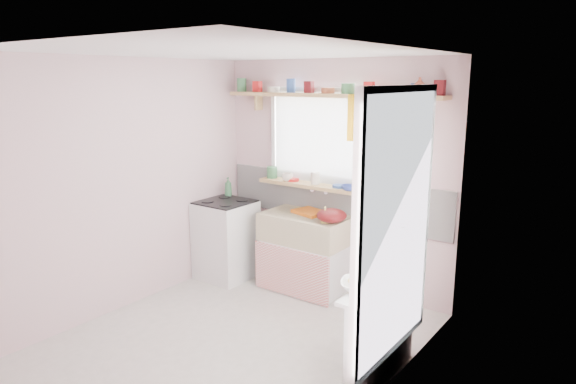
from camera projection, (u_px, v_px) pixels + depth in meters
The scene contains 19 objects.
room at pixel (353, 183), 4.61m from camera, with size 3.20×3.20×3.20m.
sink_unit at pixel (305, 252), 5.63m from camera, with size 0.95×0.65×1.11m.
cooker at pixel (226, 239), 5.97m from camera, with size 0.58×0.58×0.93m.
radiator_ledge at pixel (381, 331), 3.94m from camera, with size 0.22×0.95×0.78m.
windowsill at pixel (315, 186), 5.62m from camera, with size 1.40×0.22×0.04m, color tan.
pine_shelf at pixel (328, 95), 5.31m from camera, with size 2.52×0.24×0.04m, color tan.
shelf_crockery at pixel (328, 88), 5.29m from camera, with size 2.47×0.11×0.12m.
sill_crockery at pixel (315, 179), 5.60m from camera, with size 1.35×0.11×0.12m.
dish_tray at pixel (310, 212), 5.58m from camera, with size 0.35×0.26×0.04m, color orange.
colander at pixel (332, 216), 5.24m from camera, with size 0.31×0.31×0.14m, color #5B0F12.
jade_plant at pixel (385, 240), 4.00m from camera, with size 0.52×0.45×0.57m, color #356829.
fruit_bowl at pixel (361, 286), 3.75m from camera, with size 0.29×0.29×0.07m, color white.
herb_pot at pixel (362, 289), 3.50m from camera, with size 0.12×0.08×0.23m, color #285A24.
soap_bottle_sink at pixel (325, 215), 5.22m from camera, with size 0.08×0.08×0.17m, color #E5D066.
sill_cup at pixel (287, 177), 5.76m from camera, with size 0.12×0.12×0.09m, color silver.
sill_bowl at pixel (350, 188), 5.29m from camera, with size 0.17×0.17×0.05m, color #30459E.
shelf_vase at pixel (420, 86), 4.66m from camera, with size 0.16×0.16×0.16m, color #A94C34.
cooker_bottle at pixel (228, 187), 6.11m from camera, with size 0.09×0.09×0.23m, color #3A7548.
fruit at pixel (362, 278), 3.74m from camera, with size 0.20×0.14×0.10m.
Camera 1 is at (2.85, -3.14, 2.30)m, focal length 32.00 mm.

